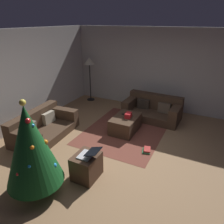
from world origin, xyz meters
The scene contains 14 objects.
ground_plane centered at (0.00, 0.00, 0.00)m, with size 6.40×6.40×0.00m, color #93704C.
rear_partition centered at (0.00, 3.14, 1.30)m, with size 6.40×0.12×2.60m, color #BCB7B2.
corner_partition centered at (3.14, 0.00, 1.30)m, with size 0.12×6.40×2.60m, color #B5B0AB.
couch_left centered at (-0.10, 2.25, 0.25)m, with size 1.81×1.06×0.64m.
couch_right centered at (2.24, 0.00, 0.27)m, with size 0.93×1.69×0.70m.
ottoman centered at (1.10, 0.42, 0.21)m, with size 0.93×0.61×0.42m, color #473323.
gift_box centered at (1.09, 0.35, 0.48)m, with size 0.22×0.14×0.13m, color red.
tv_remote centered at (1.22, 0.50, 0.43)m, with size 0.05×0.16×0.02m, color black.
christmas_tree centered at (-1.62, 0.93, 0.94)m, with size 0.95×0.95×1.74m.
side_table centered at (-0.92, 0.35, 0.24)m, with size 0.52×0.44×0.49m, color #4C3323.
laptop centered at (-0.92, 0.29, 0.55)m, with size 0.33×0.41×0.18m.
book_stack centered at (0.41, -0.41, 0.03)m, with size 0.30×0.24×0.06m.
corner_lamp centered at (2.74, 2.55, 1.34)m, with size 0.36×0.36×1.58m.
area_rug centered at (1.10, 0.42, 0.00)m, with size 2.60×2.00×0.01m, color brown.
Camera 1 is at (-3.60, -1.53, 2.81)m, focal length 33.78 mm.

